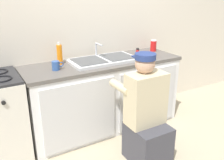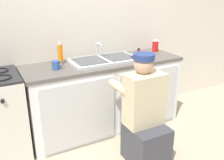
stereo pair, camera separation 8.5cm
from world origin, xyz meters
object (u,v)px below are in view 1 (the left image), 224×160
Objects in this scene: spice_bottle_red at (138,52)px; plumber_person at (146,118)px; soda_cup_red at (153,46)px; soap_bottle_orange at (60,54)px; sink_double_basin at (103,60)px; coffee_mug at (56,66)px.

plumber_person is at bearing -118.81° from spice_bottle_red.
spice_bottle_red is 0.38m from soda_cup_red.
sink_double_basin is at bearing -16.44° from soap_bottle_orange.
soap_bottle_orange reaches higher than spice_bottle_red.
sink_double_basin is at bearing 94.09° from plumber_person.
soda_cup_red reaches higher than coffee_mug.
soap_bottle_orange reaches higher than plumber_person.
plumber_person is 8.76× the size of coffee_mug.
plumber_person is 0.98m from spice_bottle_red.
plumber_person is 7.26× the size of soda_cup_red.
soap_bottle_orange reaches higher than coffee_mug.
plumber_person reaches higher than coffee_mug.
coffee_mug is at bearing 131.30° from plumber_person.
plumber_person reaches higher than sink_double_basin.
sink_double_basin is 3.20× the size of soap_bottle_orange.
spice_bottle_red is (0.42, 0.76, 0.45)m from plumber_person.
sink_double_basin reaches higher than coffee_mug.
spice_bottle_red is (0.48, -0.02, 0.03)m from sink_double_basin.
soap_bottle_orange is 1.98× the size of coffee_mug.
soap_bottle_orange is at bearing 120.08° from plumber_person.
sink_double_basin is 0.51m from soap_bottle_orange.
soap_bottle_orange reaches higher than sink_double_basin.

